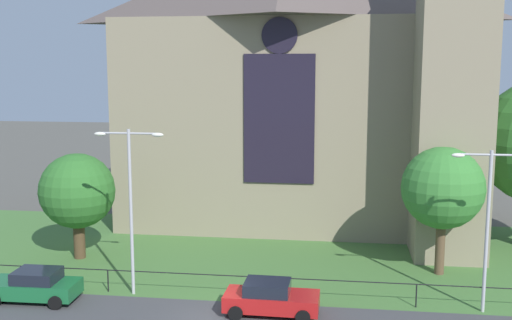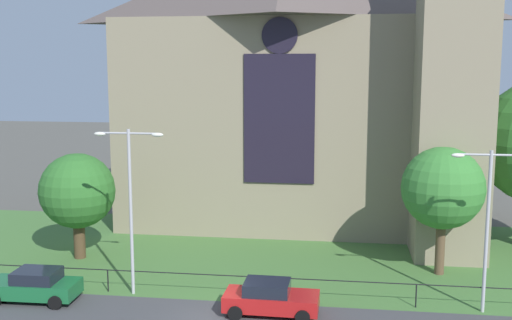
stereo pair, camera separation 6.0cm
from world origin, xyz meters
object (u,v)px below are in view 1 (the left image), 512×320
(streetlamp_far, at_px, (488,209))
(parked_car_green, at_px, (34,286))
(church_building, at_px, (298,76))
(tree_left_near, at_px, (77,191))
(streetlamp_near, at_px, (130,190))
(tree_right_near, at_px, (443,188))
(parked_car_red, at_px, (271,298))

(streetlamp_far, bearing_deg, parked_car_green, -175.82)
(church_building, distance_m, tree_left_near, 17.11)
(church_building, xyz_separation_m, streetlamp_far, (9.52, -15.73, -5.52))
(tree_left_near, height_order, streetlamp_near, streetlamp_near)
(tree_right_near, xyz_separation_m, tree_left_near, (-20.12, 0.03, -0.73))
(parked_car_red, bearing_deg, church_building, 91.33)
(parked_car_green, bearing_deg, tree_right_near, -162.66)
(church_building, relative_size, tree_left_near, 4.27)
(tree_right_near, distance_m, parked_car_red, 11.29)
(tree_left_near, xyz_separation_m, streetlamp_near, (4.93, -5.06, 1.22))
(streetlamp_far, distance_m, parked_car_red, 10.39)
(church_building, xyz_separation_m, streetlamp_near, (-6.83, -15.73, -5.13))
(tree_left_near, relative_size, streetlamp_near, 0.76)
(streetlamp_near, xyz_separation_m, parked_car_red, (6.90, -1.57, -4.39))
(parked_car_green, bearing_deg, streetlamp_far, -177.01)
(tree_right_near, height_order, tree_left_near, tree_right_near)
(church_building, bearing_deg, tree_left_near, -137.78)
(streetlamp_near, bearing_deg, church_building, 66.53)
(tree_left_near, distance_m, parked_car_green, 7.32)
(streetlamp_far, bearing_deg, tree_right_near, 103.02)
(streetlamp_far, relative_size, parked_car_green, 1.74)
(tree_right_near, bearing_deg, tree_left_near, 179.91)
(tree_left_near, relative_size, parked_car_red, 1.44)
(church_building, height_order, parked_car_green, church_building)
(tree_right_near, bearing_deg, streetlamp_far, -76.98)
(church_building, distance_m, streetlamp_near, 17.90)
(parked_car_red, bearing_deg, streetlamp_near, 168.25)
(tree_right_near, bearing_deg, streetlamp_near, -161.69)
(tree_right_near, relative_size, streetlamp_far, 0.93)
(parked_car_green, xyz_separation_m, parked_car_red, (11.21, -0.06, 0.00))
(parked_car_green, bearing_deg, streetlamp_near, -161.86)
(streetlamp_near, relative_size, parked_car_red, 1.90)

